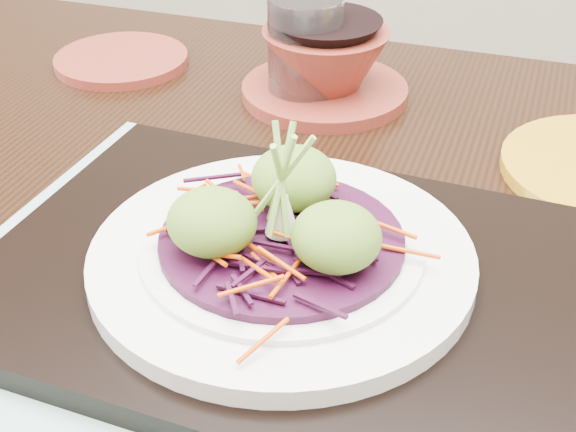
% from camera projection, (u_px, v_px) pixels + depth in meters
% --- Properties ---
extents(dining_table, '(1.38, 1.01, 0.80)m').
position_uv_depth(dining_table, '(291.00, 353.00, 0.65)').
color(dining_table, black).
rests_on(dining_table, ground).
extents(placemat, '(0.51, 0.42, 0.00)m').
position_uv_depth(placemat, '(282.00, 289.00, 0.55)').
color(placemat, '#7EA39B').
rests_on(placemat, dining_table).
extents(serving_tray, '(0.44, 0.36, 0.02)m').
position_uv_depth(serving_tray, '(282.00, 277.00, 0.54)').
color(serving_tray, black).
rests_on(serving_tray, placemat).
extents(white_plate, '(0.26, 0.26, 0.02)m').
position_uv_depth(white_plate, '(282.00, 256.00, 0.53)').
color(white_plate, silver).
rests_on(white_plate, serving_tray).
extents(cabbage_bed, '(0.16, 0.16, 0.01)m').
position_uv_depth(cabbage_bed, '(282.00, 240.00, 0.53)').
color(cabbage_bed, '#390B2A').
rests_on(cabbage_bed, white_plate).
extents(carrot_julienne, '(0.20, 0.20, 0.01)m').
position_uv_depth(carrot_julienne, '(282.00, 230.00, 0.52)').
color(carrot_julienne, '#CA4003').
rests_on(carrot_julienne, cabbage_bed).
extents(guacamole_scoops, '(0.14, 0.12, 0.04)m').
position_uv_depth(guacamole_scoops, '(281.00, 212.00, 0.51)').
color(guacamole_scoops, olive).
rests_on(guacamole_scoops, cabbage_bed).
extents(scallion_garnish, '(0.06, 0.06, 0.09)m').
position_uv_depth(scallion_garnish, '(281.00, 185.00, 0.50)').
color(scallion_garnish, '#7CAF46').
rests_on(scallion_garnish, cabbage_bed).
extents(terracotta_side_plate, '(0.20, 0.20, 0.01)m').
position_uv_depth(terracotta_side_plate, '(121.00, 60.00, 0.88)').
color(terracotta_side_plate, maroon).
rests_on(terracotta_side_plate, dining_table).
extents(water_glass, '(0.08, 0.08, 0.10)m').
position_uv_depth(water_glass, '(305.00, 50.00, 0.78)').
color(water_glass, white).
rests_on(water_glass, dining_table).
extents(terracotta_bowl_set, '(0.23, 0.23, 0.07)m').
position_uv_depth(terracotta_bowl_set, '(325.00, 68.00, 0.79)').
color(terracotta_bowl_set, maroon).
rests_on(terracotta_bowl_set, dining_table).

